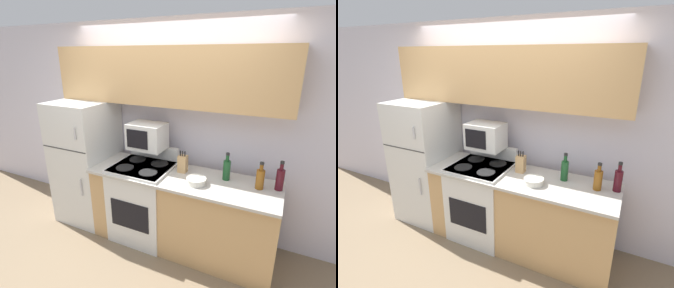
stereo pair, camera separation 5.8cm
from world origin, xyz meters
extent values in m
plane|color=#7F6B51|center=(0.00, 0.00, 0.00)|extent=(12.00, 12.00, 0.00)
cube|color=silver|center=(0.00, 0.75, 1.27)|extent=(8.00, 0.05, 2.55)
cube|color=tan|center=(0.35, 0.31, 0.44)|extent=(2.08, 0.62, 0.87)
cube|color=#BCB7AD|center=(0.35, 0.29, 0.89)|extent=(2.08, 0.66, 0.03)
cube|color=silver|center=(-1.04, 0.36, 0.80)|extent=(0.69, 0.72, 1.61)
cube|color=#383838|center=(-1.04, 0.00, 1.09)|extent=(0.67, 0.01, 0.01)
cylinder|color=#B7B7BC|center=(-0.82, -0.01, 1.32)|extent=(0.02, 0.02, 0.14)
cylinder|color=#B7B7BC|center=(-0.82, -0.01, 0.64)|extent=(0.02, 0.02, 0.22)
cube|color=tan|center=(0.00, 0.58, 1.93)|extent=(2.77, 0.30, 0.64)
cube|color=silver|center=(-0.14, 0.30, 0.47)|extent=(0.67, 0.62, 0.93)
cube|color=black|center=(-0.14, -0.02, 0.45)|extent=(0.49, 0.01, 0.34)
cube|color=#2D2D2D|center=(-0.14, 0.30, 0.92)|extent=(0.65, 0.60, 0.01)
cube|color=silver|center=(-0.14, 0.59, 1.01)|extent=(0.65, 0.06, 0.16)
cylinder|color=black|center=(-0.29, 0.16, 0.93)|extent=(0.20, 0.20, 0.01)
cylinder|color=black|center=(0.01, 0.16, 0.93)|extent=(0.20, 0.20, 0.01)
cylinder|color=black|center=(-0.29, 0.43, 0.93)|extent=(0.20, 0.20, 0.01)
cylinder|color=black|center=(0.01, 0.43, 0.93)|extent=(0.20, 0.20, 0.01)
cube|color=silver|center=(-0.15, 0.45, 1.25)|extent=(0.42, 0.31, 0.30)
cube|color=black|center=(-0.20, 0.29, 1.25)|extent=(0.27, 0.01, 0.21)
cube|color=tan|center=(0.32, 0.41, 1.00)|extent=(0.10, 0.09, 0.19)
cylinder|color=black|center=(0.29, 0.40, 1.13)|extent=(0.01, 0.01, 0.06)
cylinder|color=black|center=(0.32, 0.40, 1.13)|extent=(0.01, 0.01, 0.06)
cylinder|color=black|center=(0.35, 0.40, 1.13)|extent=(0.01, 0.01, 0.06)
cylinder|color=silver|center=(0.56, 0.19, 0.93)|extent=(0.19, 0.19, 0.06)
torus|color=silver|center=(0.56, 0.19, 0.96)|extent=(0.21, 0.21, 0.01)
cylinder|color=#470F19|center=(1.32, 0.42, 1.01)|extent=(0.08, 0.08, 0.21)
cylinder|color=#470F19|center=(1.32, 0.42, 1.15)|extent=(0.03, 0.03, 0.07)
cylinder|color=black|center=(1.32, 0.42, 1.19)|extent=(0.04, 0.04, 0.02)
cylinder|color=#194C23|center=(0.81, 0.42, 1.01)|extent=(0.08, 0.08, 0.21)
cylinder|color=#194C23|center=(0.81, 0.42, 1.15)|extent=(0.03, 0.03, 0.07)
cylinder|color=black|center=(0.81, 0.42, 1.19)|extent=(0.04, 0.04, 0.02)
cylinder|color=brown|center=(1.15, 0.37, 1.00)|extent=(0.08, 0.08, 0.20)
cylinder|color=brown|center=(1.15, 0.37, 1.13)|extent=(0.04, 0.04, 0.06)
cylinder|color=black|center=(1.15, 0.37, 1.17)|extent=(0.04, 0.04, 0.02)
camera|label=1|loc=(1.33, -2.09, 2.16)|focal=28.00mm
camera|label=2|loc=(1.38, -2.07, 2.16)|focal=28.00mm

